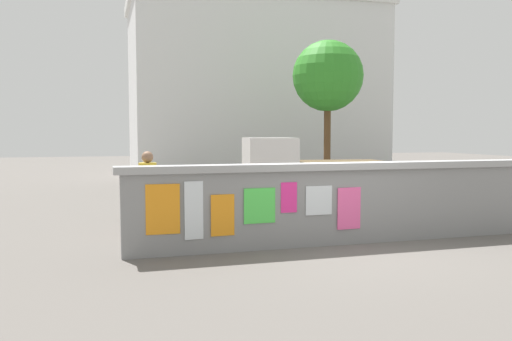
% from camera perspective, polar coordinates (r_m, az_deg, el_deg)
% --- Properties ---
extents(ground, '(60.00, 60.00, 0.00)m').
position_cam_1_polar(ground, '(16.93, -2.48, -2.55)').
color(ground, '#605B56').
extents(poster_wall, '(7.85, 0.42, 1.44)m').
position_cam_1_polar(poster_wall, '(9.33, 9.46, -3.43)').
color(poster_wall, gray).
rests_on(poster_wall, ground).
extents(auto_rickshaw_truck, '(3.76, 1.96, 1.85)m').
position_cam_1_polar(auto_rickshaw_truck, '(13.27, 5.69, -0.49)').
color(auto_rickshaw_truck, black).
rests_on(auto_rickshaw_truck, ground).
extents(motorcycle, '(1.90, 0.56, 0.87)m').
position_cam_1_polar(motorcycle, '(11.92, -9.53, -3.16)').
color(motorcycle, black).
rests_on(motorcycle, ground).
extents(bicycle_near, '(1.70, 0.44, 0.95)m').
position_cam_1_polar(bicycle_near, '(10.20, 2.95, -4.89)').
color(bicycle_near, black).
rests_on(bicycle_near, ground).
extents(person_walking, '(0.46, 0.46, 1.62)m').
position_cam_1_polar(person_walking, '(10.09, -11.81, -1.51)').
color(person_walking, '#D83F72').
rests_on(person_walking, ground).
extents(tree_roadside, '(2.60, 2.60, 5.37)m').
position_cam_1_polar(tree_roadside, '(19.54, 7.90, 10.19)').
color(tree_roadside, brown).
rests_on(tree_roadside, ground).
extents(building_background, '(12.28, 6.85, 8.57)m').
position_cam_1_polar(building_background, '(26.47, -0.23, 9.17)').
color(building_background, silver).
rests_on(building_background, ground).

